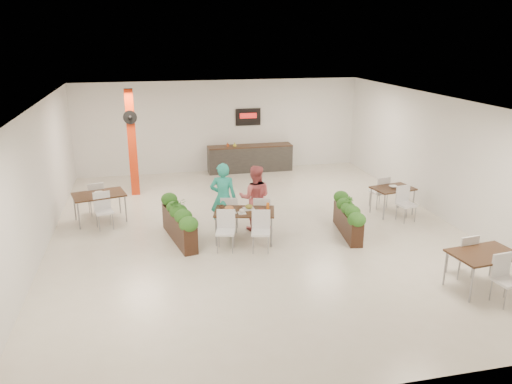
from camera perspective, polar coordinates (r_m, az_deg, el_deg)
ground at (r=12.54m, az=0.24°, el=-4.51°), size 12.00×12.00×0.00m
room_shell at (r=11.92m, az=0.25°, el=4.46°), size 10.10×12.10×3.22m
red_column at (r=15.42m, az=-13.98°, el=5.60°), size 0.40×0.41×3.20m
service_counter at (r=17.86m, az=-0.69°, el=3.95°), size 3.00×0.64×2.20m
main_table at (r=11.78m, az=-1.37°, el=-2.68°), size 1.59×1.87×0.92m
diner_man at (r=12.24m, az=-3.77°, el=-0.69°), size 0.73×0.57×1.77m
diner_woman at (r=12.40m, az=-0.11°, el=-0.67°), size 0.94×0.81×1.66m
planter_left at (r=11.97m, az=-8.82°, el=-3.15°), size 0.73×2.01×1.07m
planter_right at (r=12.41m, az=10.47°, el=-2.62°), size 0.59×1.84×0.97m
side_table_a at (r=13.63m, az=-17.49°, el=-0.65°), size 1.46×1.67×0.92m
side_table_b at (r=14.03m, az=15.35°, el=-0.02°), size 1.19×1.67×0.92m
side_table_c at (r=10.55m, az=24.62°, el=-6.95°), size 1.35×1.66×0.92m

